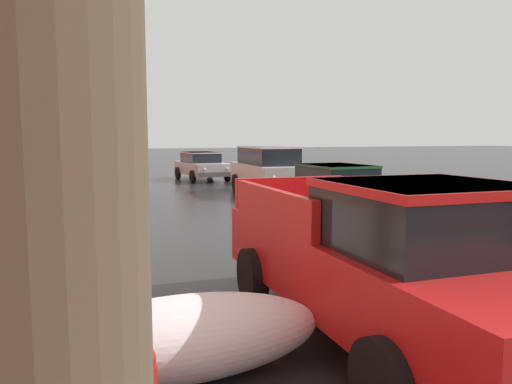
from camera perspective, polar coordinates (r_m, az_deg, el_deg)
The scene contains 11 objects.
left_sidewalk_slab at distance 15.86m, azimuth -25.96°, elevation -1.88°, with size 2.54×80.00×0.15m, color #A8A399.
snow_bank_near_corner_left at distance 4.70m, azimuth -10.00°, elevation -16.47°, with size 2.68×1.08×0.73m.
snow_bank_along_left_kerb at distance 26.97m, azimuth -1.55°, elevation 2.38°, with size 2.42×0.99×0.70m.
snow_bank_near_corner_right at distance 23.44m, azimuth 0.95°, elevation 1.94°, with size 2.95×1.30×0.76m.
bare_tree_second_along_sidewalk at distance 7.21m, azimuth -22.46°, elevation 19.71°, with size 1.98×2.77×7.49m.
bare_tree_mid_block at distance 16.27m, azimuth -21.95°, elevation 10.06°, with size 2.69×2.38×6.58m.
bare_tree_far_down_block at distance 26.49m, azimuth -21.86°, elevation 8.41°, with size 1.73×2.42×6.54m.
pickup_truck_red_approaching_near_lane at distance 5.42m, azimuth 14.92°, elevation -7.64°, with size 2.27×5.22×1.76m.
sedan_green_parked_kerbside_close at distance 13.69m, azimuth 9.52°, elevation 0.32°, with size 1.99×4.04×1.42m.
suv_white_parked_kerbside_mid at distance 18.93m, azimuth 1.37°, elevation 2.77°, with size 2.21×4.70×1.82m.
sedan_silver_parked_far_down_block at distance 25.38m, azimuth -6.33°, elevation 3.11°, with size 2.12×4.43×1.42m.
Camera 1 is at (-4.70, 2.33, 2.17)m, focal length 34.57 mm.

